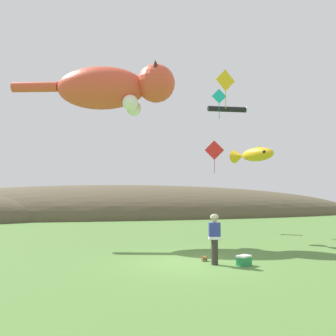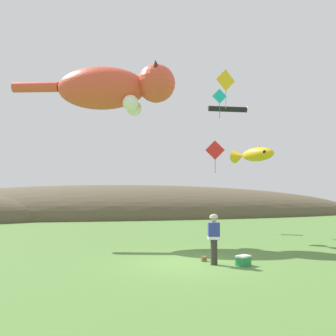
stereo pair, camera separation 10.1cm
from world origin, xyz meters
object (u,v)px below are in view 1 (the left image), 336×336
at_px(kite_giant_cat, 113,88).
at_px(kite_diamond_teal, 219,97).
at_px(kite_tube_streamer, 228,109).
at_px(kite_diamond_gold, 225,81).
at_px(picnic_cooler, 244,260).
at_px(kite_fish_windsock, 253,155).
at_px(kite_diamond_red, 214,150).
at_px(kite_spool, 204,258).
at_px(festival_attendant, 215,238).

relative_size(kite_giant_cat, kite_diamond_teal, 4.86).
relative_size(kite_tube_streamer, kite_diamond_gold, 1.32).
bearing_deg(kite_giant_cat, kite_tube_streamer, 21.39).
xyz_separation_m(picnic_cooler, kite_diamond_gold, (1.50, 5.39, 8.05)).
bearing_deg(kite_fish_windsock, kite_diamond_red, 89.73).
height_order(kite_spool, picnic_cooler, picnic_cooler).
height_order(kite_diamond_red, kite_diamond_teal, kite_diamond_teal).
relative_size(kite_giant_cat, kite_fish_windsock, 3.18).
bearing_deg(kite_spool, kite_diamond_teal, 65.39).
relative_size(kite_spool, kite_diamond_red, 0.10).
distance_m(festival_attendant, picnic_cooler, 1.27).
distance_m(festival_attendant, kite_spool, 1.12).
relative_size(picnic_cooler, kite_fish_windsock, 0.21).
height_order(festival_attendant, kite_diamond_gold, kite_diamond_gold).
xyz_separation_m(kite_spool, kite_tube_streamer, (4.91, 9.86, 7.96)).
bearing_deg(kite_diamond_teal, picnic_cooler, -105.18).
distance_m(kite_giant_cat, kite_diamond_teal, 6.37).
bearing_deg(kite_giant_cat, kite_diamond_teal, 5.77).
relative_size(kite_fish_windsock, kite_diamond_teal, 1.53).
distance_m(kite_diamond_red, kite_diamond_gold, 7.07).
xyz_separation_m(festival_attendant, kite_giant_cat, (-3.08, 7.50, 7.23)).
height_order(kite_diamond_red, kite_diamond_gold, kite_diamond_gold).
distance_m(kite_giant_cat, kite_diamond_red, 8.54).
distance_m(kite_spool, kite_tube_streamer, 13.59).
bearing_deg(kite_diamond_teal, kite_tube_streamer, 58.14).
height_order(kite_fish_windsock, kite_tube_streamer, kite_tube_streamer).
xyz_separation_m(festival_attendant, kite_diamond_red, (4.04, 11.26, 4.40)).
bearing_deg(kite_diamond_red, picnic_cooler, -104.92).
bearing_deg(kite_diamond_teal, kite_diamond_gold, -104.62).
bearing_deg(kite_tube_streamer, festival_attendant, -114.24).
height_order(festival_attendant, picnic_cooler, festival_attendant).
relative_size(kite_giant_cat, kite_diamond_red, 3.92).
xyz_separation_m(kite_spool, picnic_cooler, (1.09, -1.10, 0.07)).
bearing_deg(kite_fish_windsock, kite_spool, -132.60).
distance_m(kite_giant_cat, kite_fish_windsock, 8.31).
bearing_deg(kite_fish_windsock, kite_diamond_gold, -171.59).
distance_m(kite_diamond_teal, kite_diamond_gold, 3.24).
relative_size(festival_attendant, kite_diamond_teal, 0.99).
distance_m(festival_attendant, kite_fish_windsock, 7.49).
height_order(festival_attendant, kite_spool, festival_attendant).
bearing_deg(kite_spool, kite_diamond_red, 68.33).
relative_size(festival_attendant, kite_diamond_gold, 0.87).
bearing_deg(festival_attendant, kite_tube_streamer, 65.76).
bearing_deg(kite_diamond_gold, kite_spool, -121.04).
height_order(kite_giant_cat, kite_tube_streamer, kite_giant_cat).
relative_size(festival_attendant, kite_diamond_red, 0.80).
distance_m(picnic_cooler, kite_fish_windsock, 7.72).
relative_size(kite_fish_windsock, kite_tube_streamer, 1.02).
bearing_deg(picnic_cooler, kite_fish_windsock, 61.34).
bearing_deg(kite_giant_cat, kite_fish_windsock, -17.65).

